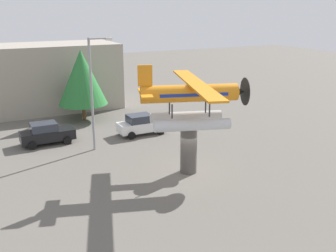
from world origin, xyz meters
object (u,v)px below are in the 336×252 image
at_px(car_near_black, 47,133).
at_px(display_pedestal, 189,149).
at_px(car_mid_white, 141,124).
at_px(storefront_building, 51,77).
at_px(tree_east, 82,77).
at_px(streetlight_primary, 94,87).
at_px(floatplane_monument, 191,101).

bearing_deg(car_near_black, display_pedestal, -54.23).
bearing_deg(car_mid_white, display_pedestal, -93.09).
bearing_deg(storefront_building, car_mid_white, -69.28).
height_order(car_near_black, car_mid_white, same).
bearing_deg(car_near_black, tree_east, 50.71).
distance_m(car_near_black, streetlight_primary, 5.96).
height_order(display_pedestal, storefront_building, storefront_building).
xyz_separation_m(display_pedestal, floatplane_monument, (0.12, -0.04, 3.28)).
height_order(car_mid_white, tree_east, tree_east).
bearing_deg(display_pedestal, floatplane_monument, -17.84).
bearing_deg(floatplane_monument, car_mid_white, 105.55).
bearing_deg(display_pedestal, car_near_black, 125.77).
relative_size(streetlight_primary, tree_east, 1.25).
xyz_separation_m(floatplane_monument, car_near_black, (-7.42, 10.17, -4.00)).
relative_size(car_near_black, storefront_building, 0.30).
bearing_deg(car_mid_white, streetlight_primary, -157.08).
xyz_separation_m(car_mid_white, storefront_building, (-4.91, 12.97, 2.57)).
distance_m(floatplane_monument, car_mid_white, 9.92).
xyz_separation_m(storefront_building, tree_east, (1.71, -6.27, 0.74)).
xyz_separation_m(floatplane_monument, tree_east, (-2.83, 15.77, -0.69)).
bearing_deg(storefront_building, floatplane_monument, -78.35).
distance_m(display_pedestal, car_mid_white, 9.07).
bearing_deg(streetlight_primary, car_mid_white, 22.92).
height_order(car_near_black, streetlight_primary, streetlight_primary).
height_order(car_near_black, tree_east, tree_east).
distance_m(display_pedestal, tree_east, 16.17).
bearing_deg(tree_east, car_near_black, -129.29).
xyz_separation_m(floatplane_monument, car_mid_white, (0.36, 9.07, -4.00)).
relative_size(storefront_building, tree_east, 2.05).
distance_m(storefront_building, tree_east, 6.54).
height_order(floatplane_monument, car_mid_white, floatplane_monument).
bearing_deg(car_near_black, car_mid_white, -8.04).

